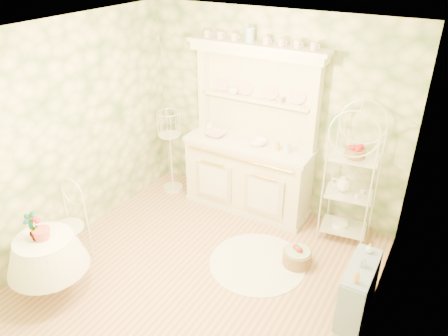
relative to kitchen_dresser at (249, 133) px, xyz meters
The scene contains 22 objects.
floor 1.91m from the kitchen_dresser, 82.50° to the right, with size 3.60×3.60×0.00m, color tan.
ceiling 2.18m from the kitchen_dresser, 82.50° to the right, with size 3.60×3.60×0.00m, color white.
wall_left 2.22m from the kitchen_dresser, 136.47° to the right, with size 3.60×3.60×0.00m, color #F3E7B2.
wall_right 2.52m from the kitchen_dresser, 37.23° to the right, with size 3.60×3.60×0.00m, color #F3E7B2.
wall_back 0.40m from the kitchen_dresser, 54.46° to the left, with size 3.60×3.60×0.00m, color #F3E7B2.
wall_front 3.33m from the kitchen_dresser, 86.55° to the right, with size 3.60×3.60×0.00m, color #F3E7B2.
kitchen_dresser is the anchor object (origin of this frame).
bakers_rack 1.41m from the kitchen_dresser, ahead, with size 0.60×0.43×1.92m, color white.
side_shelf 2.40m from the kitchen_dresser, 33.38° to the right, with size 0.27×0.72×0.62m, color #839BBF.
round_table 2.90m from the kitchen_dresser, 112.32° to the right, with size 0.56×0.56×0.61m, color white.
cafe_chair 2.56m from the kitchen_dresser, 122.17° to the right, with size 0.36×0.36×0.80m, color white.
birdcage_stand 1.28m from the kitchen_dresser, behind, with size 0.36×0.36×1.54m, color white.
floor_basket 1.71m from the kitchen_dresser, 37.36° to the right, with size 0.36×0.36×0.23m, color #957249.
lace_rug 1.69m from the kitchen_dresser, 57.17° to the right, with size 1.15×1.15×0.01m, color white.
bowl_floral 0.51m from the kitchen_dresser, behind, with size 0.28×0.28×0.07m, color white.
bowl_white 0.18m from the kitchen_dresser, ahead, with size 0.24×0.24×0.07m, color white.
cup_left 0.59m from the kitchen_dresser, 154.40° to the left, with size 0.12×0.12×0.10m, color white.
cup_right 0.60m from the kitchen_dresser, 24.01° to the left, with size 0.09×0.09×0.08m, color white.
potted_geranium 2.85m from the kitchen_dresser, 112.85° to the right, with size 0.17×0.12×0.32m, color #3F7238.
bottle_amber 2.45m from the kitchen_dresser, 38.55° to the right, with size 0.06×0.06×0.15m, color gold.
bottle_blue 2.31m from the kitchen_dresser, 33.45° to the right, with size 0.05×0.05×0.12m, color #8EAEC7.
bottle_glass 2.19m from the kitchen_dresser, 27.96° to the right, with size 0.08×0.08×0.10m, color silver.
Camera 1 is at (2.14, -3.24, 3.45)m, focal length 35.00 mm.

